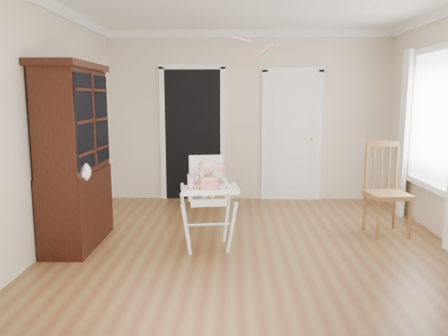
{
  "coord_description": "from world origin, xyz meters",
  "views": [
    {
      "loc": [
        -0.21,
        -4.58,
        1.66
      ],
      "look_at": [
        -0.33,
        -0.02,
        0.92
      ],
      "focal_mm": 35.0,
      "sensor_mm": 36.0,
      "label": 1
    }
  ],
  "objects_px": {
    "sippy_cup": "(191,180)",
    "dining_chair": "(386,192)",
    "china_cabinet": "(75,156)",
    "high_chair": "(208,191)",
    "cake": "(209,184)"
  },
  "relations": [
    {
      "from": "sippy_cup",
      "to": "dining_chair",
      "type": "relative_size",
      "value": 0.15
    },
    {
      "from": "china_cabinet",
      "to": "sippy_cup",
      "type": "bearing_deg",
      "value": -10.65
    },
    {
      "from": "high_chair",
      "to": "dining_chair",
      "type": "height_order",
      "value": "dining_chair"
    },
    {
      "from": "china_cabinet",
      "to": "dining_chair",
      "type": "bearing_deg",
      "value": 7.82
    },
    {
      "from": "sippy_cup",
      "to": "china_cabinet",
      "type": "relative_size",
      "value": 0.08
    },
    {
      "from": "china_cabinet",
      "to": "dining_chair",
      "type": "distance_m",
      "value": 3.69
    },
    {
      "from": "high_chair",
      "to": "cake",
      "type": "relative_size",
      "value": 4.24
    },
    {
      "from": "china_cabinet",
      "to": "dining_chair",
      "type": "height_order",
      "value": "china_cabinet"
    },
    {
      "from": "sippy_cup",
      "to": "dining_chair",
      "type": "xyz_separation_m",
      "value": [
        2.31,
        0.74,
        -0.27
      ]
    },
    {
      "from": "high_chair",
      "to": "dining_chair",
      "type": "distance_m",
      "value": 2.23
    },
    {
      "from": "high_chair",
      "to": "cake",
      "type": "height_order",
      "value": "high_chair"
    },
    {
      "from": "cake",
      "to": "sippy_cup",
      "type": "bearing_deg",
      "value": 147.08
    },
    {
      "from": "china_cabinet",
      "to": "high_chair",
      "type": "bearing_deg",
      "value": -3.46
    },
    {
      "from": "high_chair",
      "to": "sippy_cup",
      "type": "height_order",
      "value": "high_chair"
    },
    {
      "from": "sippy_cup",
      "to": "china_cabinet",
      "type": "height_order",
      "value": "china_cabinet"
    }
  ]
}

